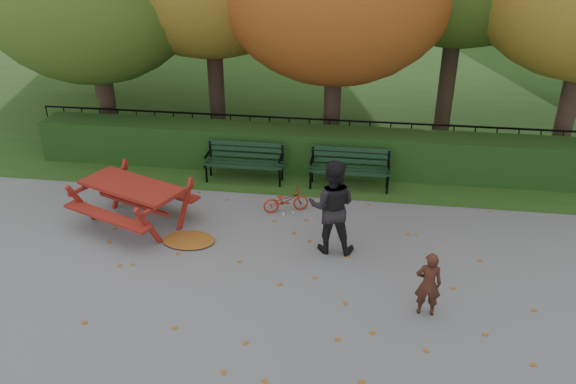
# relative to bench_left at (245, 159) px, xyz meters

# --- Properties ---
(ground) EXTENTS (90.00, 90.00, 0.00)m
(ground) POSITION_rel_bench_left_xyz_m (1.30, -3.70, -0.52)
(ground) COLOR slate
(ground) RESTS_ON ground
(grass_strip) EXTENTS (90.00, 90.00, 0.00)m
(grass_strip) POSITION_rel_bench_left_xyz_m (1.30, 10.30, -0.51)
(grass_strip) COLOR #1F3E14
(grass_strip) RESTS_ON ground
(hedge) EXTENTS (13.00, 0.90, 1.00)m
(hedge) POSITION_rel_bench_left_xyz_m (1.30, 0.80, -0.02)
(hedge) COLOR black
(hedge) RESTS_ON ground
(iron_fence) EXTENTS (14.00, 0.04, 1.02)m
(iron_fence) POSITION_rel_bench_left_xyz_m (1.30, 1.60, 0.02)
(iron_fence) COLOR black
(iron_fence) RESTS_ON ground
(bench_left) EXTENTS (1.80, 0.57, 0.88)m
(bench_left) POSITION_rel_bench_left_xyz_m (0.00, 0.00, 0.00)
(bench_left) COLOR black
(bench_left) RESTS_ON ground
(bench_right) EXTENTS (1.80, 0.57, 0.88)m
(bench_right) POSITION_rel_bench_left_xyz_m (2.40, 0.00, 0.00)
(bench_right) COLOR black
(bench_right) RESTS_ON ground
(picnic_table) EXTENTS (2.52, 2.30, 0.99)m
(picnic_table) POSITION_rel_bench_left_xyz_m (-1.73, -2.35, 0.16)
(picnic_table) COLOR maroon
(picnic_table) RESTS_ON ground
(leaf_pile) EXTENTS (1.04, 0.74, 0.07)m
(leaf_pile) POSITION_rel_bench_left_xyz_m (-0.49, -2.85, -0.49)
(leaf_pile) COLOR maroon
(leaf_pile) RESTS_ON ground
(leaf_scatter) EXTENTS (9.00, 5.70, 0.01)m
(leaf_scatter) POSITION_rel_bench_left_xyz_m (1.30, -3.40, -0.51)
(leaf_scatter) COLOR maroon
(leaf_scatter) RESTS_ON ground
(child) EXTENTS (0.40, 0.27, 1.09)m
(child) POSITION_rel_bench_left_xyz_m (3.78, -4.36, 0.03)
(child) COLOR #3B1C12
(child) RESTS_ON ground
(adult) EXTENTS (0.88, 0.69, 1.78)m
(adult) POSITION_rel_bench_left_xyz_m (2.19, -2.73, 0.37)
(adult) COLOR black
(adult) RESTS_ON ground
(bicycle) EXTENTS (1.01, 0.66, 0.50)m
(bicycle) POSITION_rel_bench_left_xyz_m (1.16, -1.39, -0.27)
(bicycle) COLOR #9E260E
(bicycle) RESTS_ON ground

